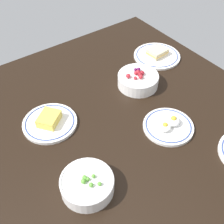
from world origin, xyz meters
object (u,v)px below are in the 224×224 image
object	(u,v)px
bowl_peas	(87,184)
plate_cheese	(50,122)
bowl_berries	(138,80)
plate_sandwich	(157,55)
plate_eggs	(169,126)

from	to	relation	value
bowl_peas	plate_cheese	xyz separation A→B (cm)	(-3.39, -31.71, -1.59)
bowl_berries	plate_sandwich	size ratio (longest dim) A/B	0.78
bowl_berries	plate_sandwich	xyz separation A→B (cm)	(-21.32, -11.12, -1.96)
plate_eggs	plate_sandwich	distance (cm)	46.55
plate_cheese	plate_sandwich	world-z (taller)	plate_cheese
bowl_peas	plate_cheese	world-z (taller)	bowl_peas
plate_cheese	plate_eggs	bearing A→B (deg)	141.55
plate_eggs	bowl_berries	world-z (taller)	bowl_berries
plate_cheese	bowl_berries	world-z (taller)	bowl_berries
plate_cheese	plate_sandwich	size ratio (longest dim) A/B	0.92
plate_eggs	plate_cheese	xyz separation A→B (cm)	(34.96, -27.75, 0.07)
bowl_peas	plate_eggs	bearing A→B (deg)	-174.10
plate_eggs	bowl_berries	bearing A→B (deg)	-104.43
plate_eggs	bowl_peas	distance (cm)	38.58
bowl_berries	plate_eggs	bearing A→B (deg)	75.57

